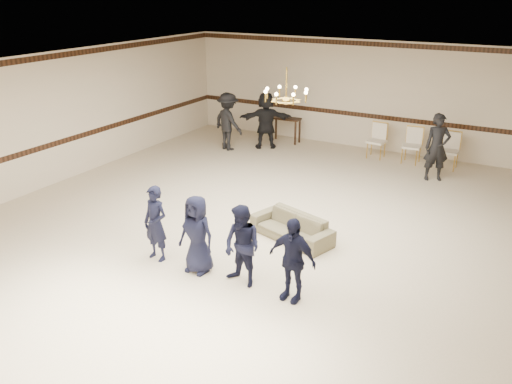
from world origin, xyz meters
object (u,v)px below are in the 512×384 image
boy_c (242,246)px  adult_mid (266,120)px  boy_a (156,224)px  boy_d (292,259)px  boy_b (197,234)px  adult_left (228,122)px  chandelier (286,84)px  adult_right (437,147)px  banquet_chair_left (377,141)px  banquet_chair_right (449,151)px  banquet_chair_mid (412,146)px  console_table (286,130)px  settee (292,227)px

boy_c → adult_mid: size_ratio=0.81×
boy_a → boy_d: size_ratio=1.00×
boy_b → adult_left: size_ratio=0.81×
chandelier → adult_right: size_ratio=0.55×
boy_c → adult_right: 6.98m
adult_left → adult_mid: (0.90, 0.70, 0.00)m
boy_c → banquet_chair_left: 7.85m
banquet_chair_left → banquet_chair_right: size_ratio=1.00×
adult_left → adult_right: 6.01m
boy_a → banquet_chair_right: size_ratio=1.42×
banquet_chair_mid → boy_d: bearing=-94.3°
boy_b → boy_c: bearing=3.2°
chandelier → adult_right: 5.09m
boy_d → chandelier: bearing=123.8°
banquet_chair_left → adult_mid: bearing=-162.4°
boy_d → adult_left: bearing=133.9°
adult_mid → banquet_chair_left: 3.33m
banquet_chair_right → console_table: size_ratio=1.06×
boy_a → console_table: (-1.39, 8.05, -0.31)m
banquet_chair_right → banquet_chair_left: bearing=179.2°
console_table → boy_d: bearing=-65.6°
console_table → banquet_chair_mid: bearing=-5.4°
boy_c → banquet_chair_left: boy_c is taller
boy_a → banquet_chair_right: (3.61, 7.85, -0.21)m
console_table → banquet_chair_right: bearing=-4.9°
chandelier → settee: chandelier is taller
boy_c → console_table: size_ratio=1.49×
chandelier → console_table: size_ratio=1.00×
adult_mid → banquet_chair_left: bearing=160.7°
boy_a → banquet_chair_right: boy_a is taller
chandelier → banquet_chair_mid: 5.86m
settee → adult_right: size_ratio=1.00×
boy_b → adult_right: (2.57, 6.78, 0.16)m
boy_c → banquet_chair_left: bearing=103.4°
adult_right → console_table: (-4.86, 1.27, -0.47)m
boy_c → adult_mid: bearing=127.5°
banquet_chair_left → console_table: 3.01m
adult_mid → boy_c: bearing=84.6°
banquet_chair_left → banquet_chair_right: 2.00m
boy_a → adult_right: adult_right is taller
adult_left → chandelier: bearing=153.5°
settee → banquet_chair_right: (1.84, 5.91, 0.24)m
console_table → banquet_chair_left: bearing=-6.4°
boy_a → adult_right: 7.62m
boy_c → banquet_chair_left: (-0.19, 7.85, -0.21)m
adult_mid → adult_right: size_ratio=1.00×
boy_c → adult_left: (-4.33, 6.48, 0.16)m
boy_d → adult_mid: 8.38m
banquet_chair_right → console_table: (-5.00, 0.20, -0.10)m
boy_b → console_table: bearing=109.1°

